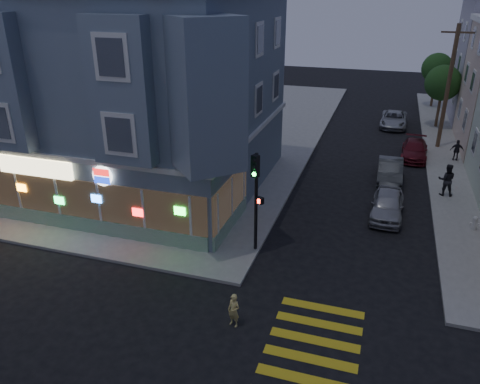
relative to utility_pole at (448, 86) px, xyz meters
The scene contains 15 objects.
ground 27.26m from the utility_pole, 116.57° to the right, with size 120.00×120.00×0.00m, color black.
sidewalk_nw 25.95m from the utility_pole, behind, with size 33.00×42.00×0.15m, color gray.
corner_building 22.24m from the utility_pole, 144.13° to the right, with size 14.60×14.60×11.40m.
utility_pole is the anchor object (origin of this frame).
street_tree_near 6.06m from the utility_pole, 88.09° to the left, with size 3.00×3.00×5.30m.
street_tree_far 14.03m from the utility_pole, 89.18° to the left, with size 3.00×3.00×5.30m.
running_child 26.12m from the utility_pole, 109.24° to the right, with size 0.49×0.32×1.34m, color #DCCA70.
pedestrian_a 10.34m from the utility_pole, 91.29° to the right, with size 0.94×0.74×1.94m, color black.
pedestrian_b 5.00m from the utility_pole, 71.35° to the right, with size 0.88×0.37×1.50m, color black.
parked_car_a 14.37m from the utility_pole, 104.29° to the right, with size 1.67×4.14×1.41m, color #9EA0A5.
parked_car_b 9.73m from the utility_pole, 112.65° to the right, with size 1.51×4.33×1.43m, color #3A3D3F.
parked_car_c 5.42m from the utility_pole, 121.53° to the right, with size 1.76×4.33×1.26m, color maroon.
parked_car_d 7.50m from the utility_pole, 122.91° to the left, with size 2.20×4.78×1.33m, color #A0A4AB.
traffic_signal 21.30m from the utility_pole, 115.60° to the right, with size 0.61×0.53×4.78m.
fire_hydrant 14.50m from the utility_pole, 86.27° to the right, with size 0.43×0.25×0.75m.
Camera 1 is at (7.95, -13.52, 11.60)m, focal length 35.00 mm.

